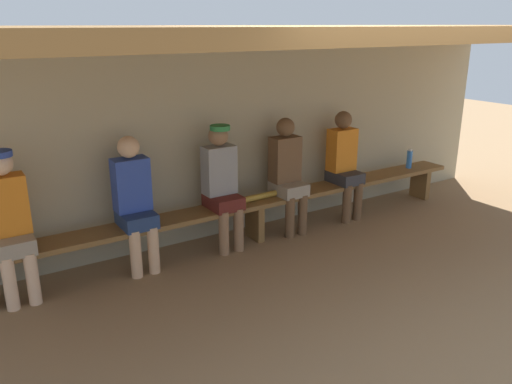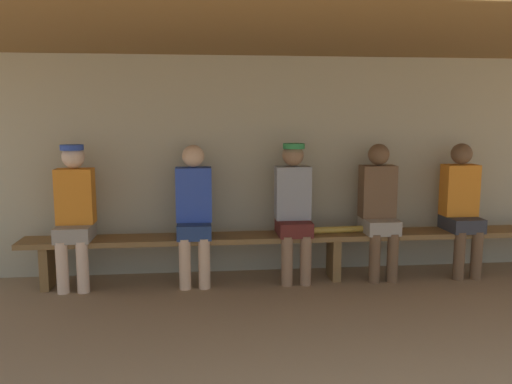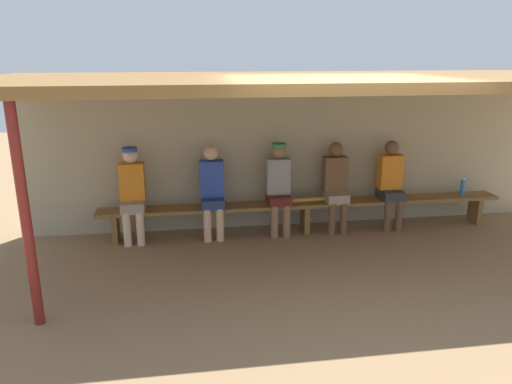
{
  "view_description": "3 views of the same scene",
  "coord_description": "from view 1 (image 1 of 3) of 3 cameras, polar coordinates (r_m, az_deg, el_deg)",
  "views": [
    {
      "loc": [
        -2.92,
        -3.05,
        2.34
      ],
      "look_at": [
        -0.24,
        1.15,
        0.71
      ],
      "focal_mm": 36.32,
      "sensor_mm": 36.0,
      "label": 1
    },
    {
      "loc": [
        -1.3,
        -3.37,
        1.61
      ],
      "look_at": [
        -0.79,
        1.43,
        0.9
      ],
      "focal_mm": 36.56,
      "sensor_mm": 36.0,
      "label": 2
    },
    {
      "loc": [
        -1.74,
        -5.08,
        2.6
      ],
      "look_at": [
        -0.79,
        1.2,
        0.75
      ],
      "focal_mm": 33.92,
      "sensor_mm": 36.0,
      "label": 3
    }
  ],
  "objects": [
    {
      "name": "ground_plane",
      "position": [
        4.83,
        9.97,
        -11.18
      ],
      "size": [
        24.0,
        24.0,
        0.0
      ],
      "primitive_type": "plane",
      "color": "#8C6D4C"
    },
    {
      "name": "back_wall",
      "position": [
        5.97,
        -2.48,
        6.08
      ],
      "size": [
        8.0,
        0.2,
        2.2
      ],
      "primitive_type": "cube",
      "color": "tan",
      "rests_on": "ground"
    },
    {
      "name": "dugout_roof",
      "position": [
        4.76,
        5.6,
        17.06
      ],
      "size": [
        8.0,
        2.8,
        0.12
      ],
      "primitive_type": "cube",
      "color": "brown",
      "rests_on": "back_wall"
    },
    {
      "name": "bench",
      "position": [
        5.79,
        -0.14,
        -1.61
      ],
      "size": [
        6.0,
        0.36,
        0.46
      ],
      "color": "brown",
      "rests_on": "ground"
    },
    {
      "name": "player_leftmost",
      "position": [
        5.93,
        3.51,
        2.3
      ],
      "size": [
        0.34,
        0.42,
        1.34
      ],
      "color": "gray",
      "rests_on": "ground"
    },
    {
      "name": "player_with_sunglasses",
      "position": [
        5.48,
        -3.78,
        1.16
      ],
      "size": [
        0.34,
        0.42,
        1.34
      ],
      "color": "#591E19",
      "rests_on": "ground"
    },
    {
      "name": "player_in_white",
      "position": [
        5.12,
        -13.25,
        -0.74
      ],
      "size": [
        0.34,
        0.42,
        1.34
      ],
      "color": "navy",
      "rests_on": "ground"
    },
    {
      "name": "player_shirtless_tan",
      "position": [
        6.46,
        9.71,
        3.39
      ],
      "size": [
        0.34,
        0.42,
        1.34
      ],
      "color": "#333338",
      "rests_on": "ground"
    },
    {
      "name": "player_rightmost",
      "position": [
        4.89,
        -25.53,
        -2.75
      ],
      "size": [
        0.34,
        0.42,
        1.34
      ],
      "color": "gray",
      "rests_on": "ground"
    },
    {
      "name": "water_bottle_orange",
      "position": [
        7.34,
        16.54,
        3.51
      ],
      "size": [
        0.07,
        0.07,
        0.26
      ],
      "color": "blue",
      "rests_on": "bench"
    },
    {
      "name": "baseball_bat",
      "position": [
        5.8,
        0.5,
        -0.49
      ],
      "size": [
        0.9,
        0.12,
        0.07
      ],
      "primitive_type": "cylinder",
      "rotation": [
        0.0,
        1.57,
        0.06
      ],
      "color": "#B28C33",
      "rests_on": "bench"
    }
  ]
}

